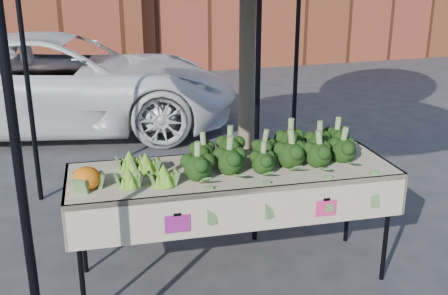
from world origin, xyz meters
TOP-DOWN VIEW (x-y plane):
  - ground at (0.00, 0.00)m, footprint 90.00×90.00m
  - table at (0.16, -0.09)m, footprint 2.46×1.02m
  - canopy at (0.20, 0.49)m, footprint 3.16×3.16m
  - broccoli_heap at (0.49, -0.07)m, footprint 1.46×0.56m
  - romanesco_cluster at (-0.50, -0.06)m, footprint 0.42×0.56m
  - cauliflower_pair at (-0.89, -0.14)m, footprint 0.19×0.19m

SIDE VIEW (x-z plane):
  - ground at x=0.00m, z-range 0.00..0.00m
  - table at x=0.16m, z-range 0.00..0.90m
  - cauliflower_pair at x=-0.89m, z-range 0.90..1.07m
  - romanesco_cluster at x=-0.50m, z-range 0.90..1.09m
  - broccoli_heap at x=0.49m, z-range 0.90..1.15m
  - canopy at x=0.20m, z-range 0.00..2.74m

